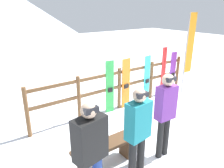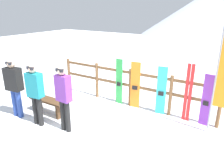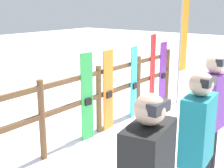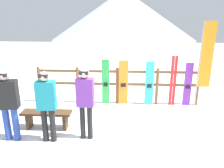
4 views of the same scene
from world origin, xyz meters
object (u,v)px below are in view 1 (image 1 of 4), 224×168
at_px(person_black, 90,149).
at_px(snowboard_purple, 173,73).
at_px(snowboard_cyan, 147,79).
at_px(bench, 105,150).
at_px(person_teal, 138,129).
at_px(person_purple, 165,110).
at_px(ski_pair_red, 163,72).
at_px(rental_flag, 189,47).
at_px(snowboard_green, 110,87).
at_px(snowboard_orange, 126,84).

height_order(person_black, snowboard_purple, person_black).
bearing_deg(person_black, snowboard_cyan, 34.59).
distance_m(bench, snowboard_cyan, 3.36).
bearing_deg(person_teal, snowboard_purple, 32.14).
relative_size(person_purple, snowboard_cyan, 1.19).
relative_size(ski_pair_red, rental_flag, 0.61).
xyz_separation_m(bench, ski_pair_red, (3.57, 1.80, 0.47)).
bearing_deg(snowboard_purple, person_black, -153.07).
bearing_deg(snowboard_green, rental_flag, -6.12).
xyz_separation_m(person_black, snowboard_green, (2.02, 2.38, -0.23)).
xyz_separation_m(bench, person_purple, (1.11, -0.42, 0.68)).
relative_size(person_black, ski_pair_red, 1.03).
relative_size(person_purple, person_teal, 1.02).
bearing_deg(rental_flag, ski_pair_red, 157.63).
height_order(person_purple, rental_flag, rental_flag).
bearing_deg(snowboard_cyan, snowboard_orange, 180.00).
bearing_deg(snowboard_cyan, rental_flag, -11.68).
distance_m(bench, ski_pair_red, 4.02).
height_order(snowboard_purple, rental_flag, rental_flag).
xyz_separation_m(snowboard_cyan, ski_pair_red, (0.76, 0.00, 0.10)).
xyz_separation_m(snowboard_orange, snowboard_purple, (2.08, -0.00, -0.02)).
bearing_deg(snowboard_cyan, snowboard_purple, -0.00).
height_order(bench, snowboard_orange, snowboard_orange).
xyz_separation_m(person_black, snowboard_purple, (4.68, 2.38, -0.26)).
bearing_deg(rental_flag, person_black, -157.55).
xyz_separation_m(person_teal, snowboard_green, (1.13, 2.38, -0.24)).
relative_size(snowboard_orange, ski_pair_red, 0.90).
distance_m(ski_pair_red, rental_flag, 1.15).
relative_size(person_purple, rental_flag, 0.64).
bearing_deg(snowboard_cyan, snowboard_green, 180.00).
distance_m(bench, snowboard_purple, 4.44).
relative_size(snowboard_green, snowboard_cyan, 1.03).
xyz_separation_m(person_black, snowboard_cyan, (3.45, 2.38, -0.25)).
xyz_separation_m(person_black, rental_flag, (4.99, 2.06, 0.62)).
bearing_deg(person_purple, person_teal, -168.83).
relative_size(person_teal, snowboard_green, 1.12).
bearing_deg(bench, rental_flag, 18.75).
bearing_deg(snowboard_green, person_teal, -115.31).
height_order(bench, snowboard_green, snowboard_green).
bearing_deg(snowboard_purple, bench, -156.08).
bearing_deg(ski_pair_red, snowboard_green, -179.91).
xyz_separation_m(bench, snowboard_cyan, (2.81, 1.79, 0.38)).
xyz_separation_m(person_purple, rental_flag, (3.24, 1.89, 0.57)).
relative_size(ski_pair_red, snowboard_purple, 1.15).
distance_m(snowboard_green, snowboard_cyan, 1.43).
distance_m(snowboard_green, ski_pair_red, 2.19).
relative_size(bench, snowboard_purple, 0.89).
bearing_deg(ski_pair_red, snowboard_cyan, -179.74).
distance_m(person_teal, snowboard_orange, 2.94).
relative_size(bench, person_purple, 0.74).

